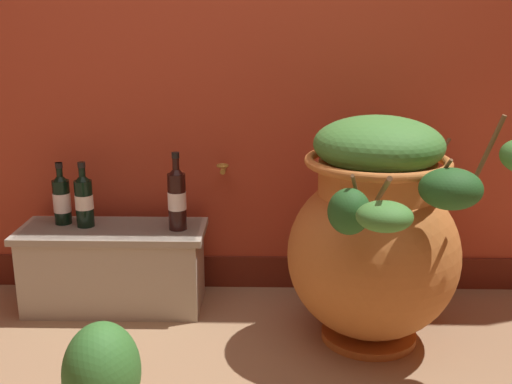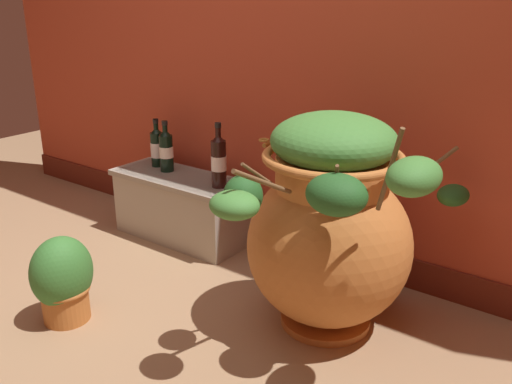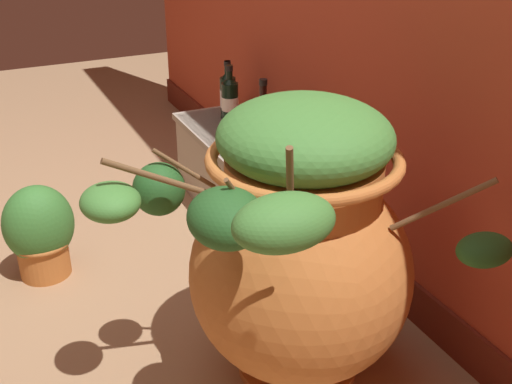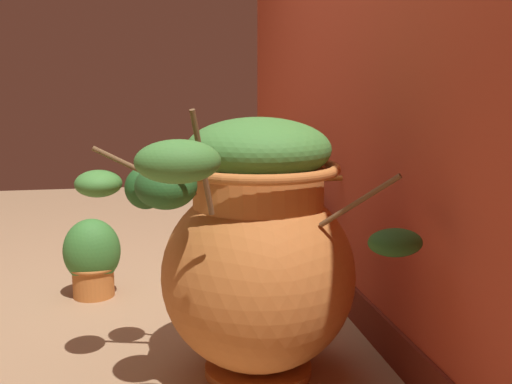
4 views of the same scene
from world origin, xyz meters
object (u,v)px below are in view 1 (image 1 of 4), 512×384
at_px(terracotta_urn, 376,232).
at_px(wine_bottle_left, 62,198).
at_px(wine_bottle_middle, 177,196).
at_px(potted_shrub, 103,383).
at_px(wine_bottle_right, 84,198).

bearing_deg(terracotta_urn, wine_bottle_left, 165.57).
relative_size(wine_bottle_middle, potted_shrub, 0.89).
xyz_separation_m(terracotta_urn, potted_shrub, (-0.93, -0.64, -0.27)).
xyz_separation_m(wine_bottle_right, potted_shrub, (0.31, -0.95, -0.31)).
relative_size(wine_bottle_left, potted_shrub, 0.73).
height_order(wine_bottle_right, potted_shrub, wine_bottle_right).
bearing_deg(wine_bottle_right, terracotta_urn, -14.06).
bearing_deg(wine_bottle_middle, wine_bottle_left, 172.62).
bearing_deg(potted_shrub, wine_bottle_right, 108.07).
bearing_deg(wine_bottle_right, potted_shrub, -71.93).
height_order(wine_bottle_middle, wine_bottle_right, wine_bottle_middle).
distance_m(wine_bottle_left, wine_bottle_right, 0.12).
height_order(wine_bottle_left, wine_bottle_middle, wine_bottle_middle).
height_order(wine_bottle_left, wine_bottle_right, wine_bottle_right).
bearing_deg(wine_bottle_right, wine_bottle_middle, -4.28).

